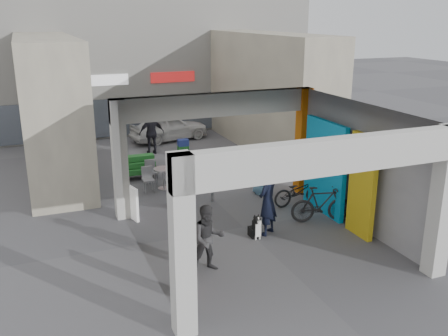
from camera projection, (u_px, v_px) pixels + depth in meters
name	position (u px, v px, depth m)	size (l,w,h in m)	color
ground	(244.00, 227.00, 14.03)	(90.00, 90.00, 0.00)	#535358
arcade_canopy	(277.00, 154.00, 12.81)	(6.40, 6.45, 6.40)	beige
far_building	(132.00, 50.00, 25.26)	(18.00, 4.08, 8.00)	white
plaza_bldg_left	(50.00, 106.00, 18.34)	(2.00, 9.00, 5.00)	#B9B199
plaza_bldg_right	(269.00, 92.00, 21.54)	(2.00, 9.00, 5.00)	#B9B199
bollard_left	(168.00, 192.00, 15.55)	(0.09, 0.09, 0.85)	gray
bollard_center	(212.00, 189.00, 15.85)	(0.09, 0.09, 0.83)	gray
bollard_right	(259.00, 183.00, 16.45)	(0.09, 0.09, 0.82)	gray
advert_board_near	(177.00, 273.00, 10.52)	(0.13, 0.55, 1.00)	white
advert_board_far	(133.00, 203.00, 14.42)	(0.22, 0.55, 1.00)	white
cafe_set	(159.00, 178.00, 17.27)	(1.43, 1.15, 0.86)	#A5A5AA
produce_stand	(141.00, 169.00, 18.17)	(1.24, 0.67, 0.82)	black
crate_stack	(183.00, 146.00, 21.61)	(0.47, 0.37, 0.56)	#1A5C26
border_collie	(256.00, 228.00, 13.30)	(0.25, 0.50, 0.69)	black
man_with_dog	(268.00, 201.00, 13.35)	(0.69, 0.46, 1.90)	black
man_back_turned	(208.00, 239.00, 11.44)	(0.78, 0.61, 1.61)	#363638
man_elderly	(261.00, 173.00, 16.46)	(0.71, 0.46, 1.46)	#5787AA
man_crates	(152.00, 133.00, 21.18)	(1.06, 0.44, 1.81)	black
bicycle_front	(299.00, 191.00, 15.56)	(0.60, 1.73, 0.91)	black
bicycle_rear	(321.00, 204.00, 14.28)	(0.50, 1.77, 1.07)	black
white_van	(169.00, 127.00, 23.54)	(1.48, 3.68, 1.26)	silver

